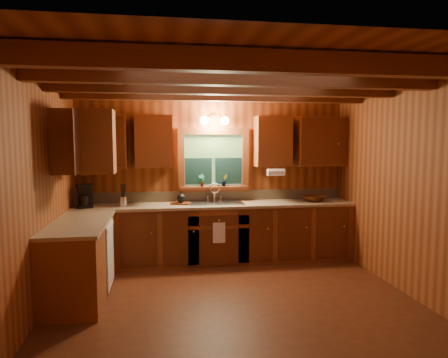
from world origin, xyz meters
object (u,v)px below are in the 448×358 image
coffee_maker (85,196)px  cutting_board (181,203)px  sink (216,206)px  wicker_basket (314,198)px

coffee_maker → cutting_board: 1.39m
sink → cutting_board: size_ratio=2.95×
sink → wicker_basket: (1.56, -0.02, 0.09)m
sink → cutting_board: bearing=178.9°
coffee_maker → wicker_basket: bearing=-21.4°
sink → cutting_board: 0.53m
coffee_maker → cutting_board: size_ratio=1.20×
cutting_board → sink: bearing=20.5°
sink → coffee_maker: (-1.91, -0.06, 0.21)m
sink → coffee_maker: coffee_maker is taller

